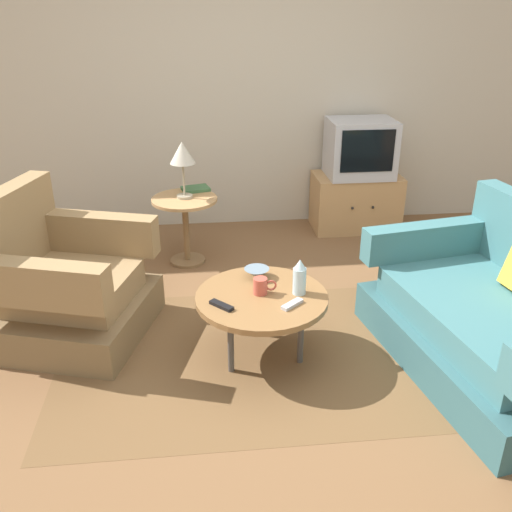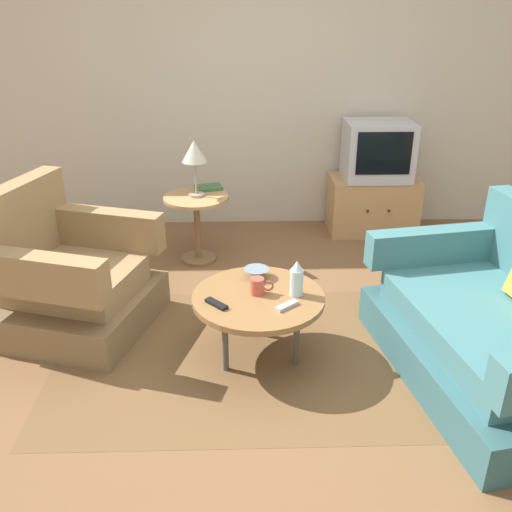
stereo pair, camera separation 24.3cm
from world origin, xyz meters
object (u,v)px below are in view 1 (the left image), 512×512
(armchair, at_px, (63,287))
(side_table, at_px, (185,216))
(couch, at_px, (500,321))
(book, at_px, (196,189))
(coffee_table, at_px, (262,300))
(tv_stand, at_px, (355,202))
(television, at_px, (360,148))
(vase, at_px, (299,277))
(bowl, at_px, (257,273))
(mug, at_px, (261,286))
(tv_remote_silver, at_px, (292,304))
(table_lamp, at_px, (182,155))
(tv_remote_dark, at_px, (221,305))

(armchair, xyz_separation_m, side_table, (0.76, 0.98, 0.08))
(couch, bearing_deg, book, 33.79)
(coffee_table, height_order, tv_stand, tv_stand)
(television, distance_m, vase, 2.16)
(couch, distance_m, tv_stand, 2.22)
(couch, distance_m, side_table, 2.42)
(tv_stand, bearing_deg, bowl, -122.65)
(book, bearing_deg, mug, -92.21)
(couch, distance_m, bowl, 1.44)
(armchair, bearing_deg, tv_remote_silver, 85.30)
(table_lamp, height_order, tv_remote_silver, table_lamp)
(television, relative_size, tv_remote_dark, 4.11)
(vase, xyz_separation_m, bowl, (-0.22, 0.23, -0.07))
(tv_remote_dark, distance_m, tv_remote_silver, 0.40)
(side_table, height_order, book, book)
(couch, height_order, television, television)
(vase, bearing_deg, couch, -11.93)
(side_table, bearing_deg, television, 20.34)
(vase, relative_size, mug, 1.64)
(tv_remote_dark, bearing_deg, mug, -104.84)
(couch, height_order, book, couch)
(mug, height_order, tv_remote_silver, mug)
(television, xyz_separation_m, mug, (-1.11, -1.93, -0.30))
(couch, bearing_deg, table_lamp, 38.09)
(armchair, xyz_separation_m, tv_remote_silver, (1.37, -0.54, 0.10))
(mug, relative_size, book, 0.54)
(tv_remote_dark, bearing_deg, tv_remote_silver, -138.26)
(tv_remote_silver, distance_m, book, 1.78)
(armchair, distance_m, tv_remote_silver, 1.47)
(coffee_table, relative_size, television, 1.34)
(tv_remote_dark, bearing_deg, book, -39.71)
(tv_remote_silver, bearing_deg, side_table, 71.68)
(tv_stand, height_order, table_lamp, table_lamp)
(television, bearing_deg, bowl, -122.85)
(armchair, bearing_deg, side_table, 158.81)
(couch, xyz_separation_m, coffee_table, (-1.35, 0.24, 0.09))
(tv_stand, xyz_separation_m, book, (-1.47, -0.41, 0.31))
(bowl, bearing_deg, tv_stand, 57.35)
(couch, height_order, vase, couch)
(tv_remote_silver, bearing_deg, mug, 94.04)
(television, xyz_separation_m, tv_remote_silver, (-0.96, -2.10, -0.34))
(coffee_table, relative_size, tv_stand, 0.99)
(coffee_table, height_order, tv_remote_silver, tv_remote_silver)
(bowl, bearing_deg, mug, -89.33)
(side_table, distance_m, vase, 1.53)
(couch, xyz_separation_m, book, (-1.71, 1.80, 0.27))
(couch, relative_size, book, 6.64)
(table_lamp, xyz_separation_m, mug, (0.45, -1.37, -0.43))
(tv_stand, xyz_separation_m, tv_remote_dark, (-1.35, -2.08, 0.17))
(armchair, relative_size, coffee_table, 1.43)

